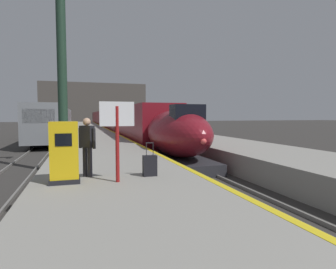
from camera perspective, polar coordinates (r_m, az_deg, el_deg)
The scene contains 15 objects.
platform_left at distance 25.39m, azimuth -14.73°, elevation -1.42°, with size 4.80×110.00×1.05m, color gray.
platform_right at distance 26.99m, azimuth 2.72°, elevation -0.99°, with size 4.80×110.00×1.05m, color gray.
platform_left_safety_stripe at distance 25.55m, azimuth -9.64°, elevation -0.12°, with size 0.20×107.80×0.01m, color yellow.
rail_main_left at distance 28.49m, azimuth -8.32°, elevation -1.70°, with size 0.08×110.00×0.12m, color slate.
rail_main_right at distance 28.76m, azimuth -5.37°, elevation -1.63°, with size 0.08×110.00×0.12m, color slate.
rail_secondary_left at distance 28.39m, azimuth -24.70°, elevation -2.04°, with size 0.08×110.00×0.12m, color slate.
rail_secondary_right at distance 28.23m, azimuth -21.68°, elevation -1.99°, with size 0.08×110.00×0.12m, color slate.
highspeed_train_main at distance 48.67m, azimuth -11.23°, elevation 2.82°, with size 2.92×75.79×3.60m.
regional_train_adjacent at distance 41.79m, azimuth -21.36°, elevation 2.68°, with size 2.85×36.60×3.80m.
station_column_mid at distance 15.15m, azimuth -20.64°, elevation 19.35°, with size 4.00×0.68×9.83m.
passenger_near_edge at distance 8.45m, azimuth -15.88°, elevation -1.54°, with size 0.46×0.41×1.69m.
rolling_suitcase at distance 8.34m, azimuth -3.66°, elevation -6.22°, with size 0.40×0.22×0.98m.
ticket_machine_yellow at distance 7.93m, azimuth -20.00°, elevation -3.79°, with size 0.76×0.62×1.60m.
departure_info_board at distance 7.57m, azimuth -10.15°, elevation 1.86°, with size 0.90×0.10×2.12m.
terminus_back_wall at distance 102.73m, azimuth -14.50°, elevation 6.10°, with size 36.00×2.00×14.00m, color #4C4742.
Camera 1 is at (-5.16, -0.51, 2.82)m, focal length 30.46 mm.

